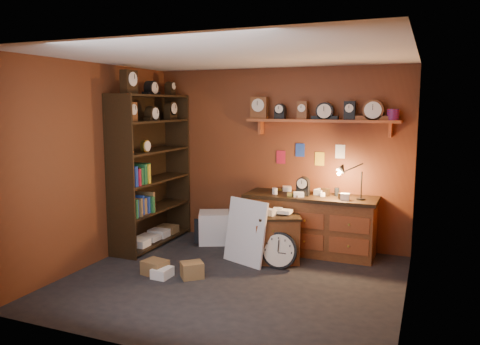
% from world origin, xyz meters
% --- Properties ---
extents(floor, '(4.00, 4.00, 0.00)m').
position_xyz_m(floor, '(0.00, 0.00, 0.00)').
color(floor, black).
rests_on(floor, ground).
extents(room_shell, '(4.02, 3.62, 2.71)m').
position_xyz_m(room_shell, '(0.04, 0.11, 1.72)').
color(room_shell, brown).
rests_on(room_shell, ground).
extents(shelving_unit, '(0.47, 1.60, 2.58)m').
position_xyz_m(shelving_unit, '(-1.79, 0.98, 1.25)').
color(shelving_unit, black).
rests_on(shelving_unit, ground).
extents(workbench, '(1.90, 0.66, 1.36)m').
position_xyz_m(workbench, '(0.61, 1.47, 0.47)').
color(workbench, brown).
rests_on(workbench, ground).
extents(low_cabinet, '(0.71, 0.67, 0.74)m').
position_xyz_m(low_cabinet, '(0.30, 0.92, 0.36)').
color(low_cabinet, brown).
rests_on(low_cabinet, ground).
extents(big_round_clock, '(0.48, 0.16, 0.48)m').
position_xyz_m(big_round_clock, '(0.39, 0.67, 0.24)').
color(big_round_clock, black).
rests_on(big_round_clock, ground).
extents(white_panel, '(0.70, 0.42, 0.89)m').
position_xyz_m(white_panel, '(-0.09, 0.69, 0.00)').
color(white_panel, silver).
rests_on(white_panel, ground).
extents(mini_fridge, '(0.62, 0.64, 0.48)m').
position_xyz_m(mini_fridge, '(-0.90, 1.39, 0.24)').
color(mini_fridge, silver).
rests_on(mini_fridge, ground).
extents(floor_box_a, '(0.34, 0.30, 0.18)m').
position_xyz_m(floor_box_a, '(-1.00, -0.16, 0.09)').
color(floor_box_a, brown).
rests_on(floor_box_a, ground).
extents(floor_box_b, '(0.21, 0.25, 0.12)m').
position_xyz_m(floor_box_b, '(-0.85, -0.22, 0.06)').
color(floor_box_b, white).
rests_on(floor_box_b, ground).
extents(floor_box_c, '(0.34, 0.34, 0.20)m').
position_xyz_m(floor_box_c, '(-0.50, -0.09, 0.10)').
color(floor_box_c, brown).
rests_on(floor_box_c, ground).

